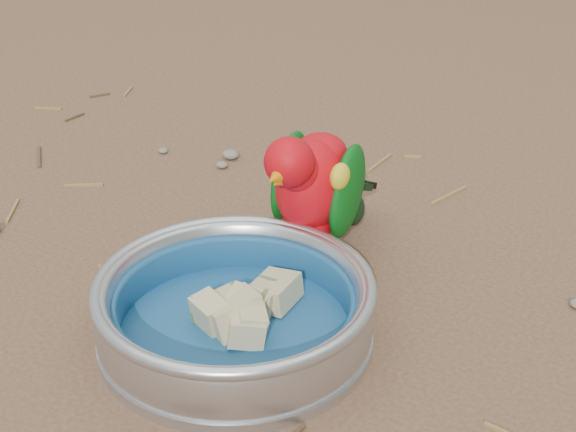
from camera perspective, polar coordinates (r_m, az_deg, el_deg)
The scene contains 6 objects.
ground at distance 0.84m, azimuth -9.12°, elevation -5.42°, with size 60.00×60.00×0.00m, color brown.
food_bowl at distance 0.78m, azimuth -3.42°, elevation -7.60°, with size 0.24×0.24×0.02m, color #B2B2BA.
bowl_wall at distance 0.76m, azimuth -3.48°, elevation -5.78°, with size 0.24×0.24×0.04m, color #B2B2BA, non-canonical shape.
fruit_wedges at distance 0.76m, azimuth -3.47°, elevation -6.21°, with size 0.14×0.14×0.03m, color tan, non-canonical shape.
lory_parrot at distance 0.86m, azimuth 1.55°, elevation 1.21°, with size 0.09×0.18×0.15m, color red, non-canonical shape.
ground_debris at distance 0.86m, azimuth -8.93°, elevation -4.64°, with size 0.90×0.80×0.01m, color olive, non-canonical shape.
Camera 1 is at (0.50, -0.49, 0.47)m, focal length 55.00 mm.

